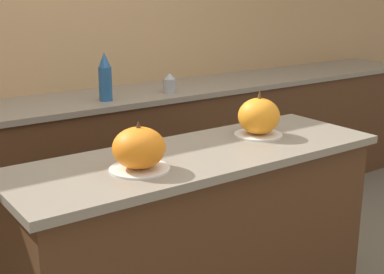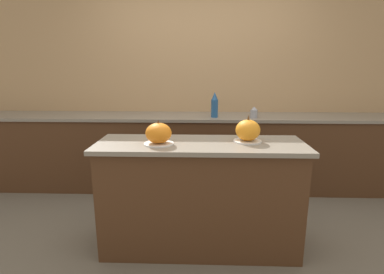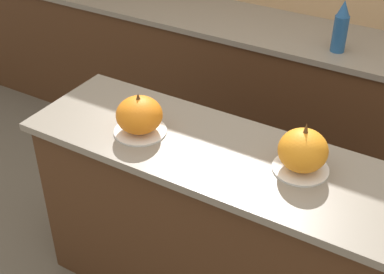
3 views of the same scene
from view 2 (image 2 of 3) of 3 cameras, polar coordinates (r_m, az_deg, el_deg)
ground_plane at (r=2.72m, az=1.48°, el=-20.06°), size 12.00×12.00×0.00m
wall_back at (r=3.90m, az=1.82°, el=9.78°), size 8.00×0.06×2.50m
kitchen_island at (r=2.49m, az=1.55°, el=-11.23°), size 1.64×0.55×0.91m
back_counter at (r=3.71m, az=1.71°, el=-2.84°), size 6.00×0.60×0.92m
pumpkin_cake_left at (r=2.29m, az=-6.39°, el=0.63°), size 0.23×0.23×0.19m
pumpkin_cake_right at (r=2.40m, az=10.59°, el=1.17°), size 0.22×0.22×0.22m
bottle_tall at (r=3.47m, az=4.33°, el=6.05°), size 0.08×0.08×0.29m
bottle_short at (r=3.51m, az=11.70°, el=4.62°), size 0.08×0.08×0.13m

